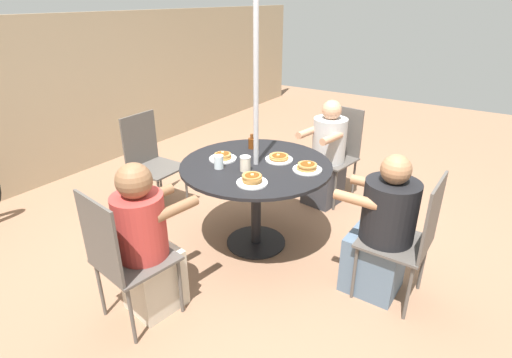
{
  "coord_description": "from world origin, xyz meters",
  "views": [
    {
      "loc": [
        -2.46,
        -1.63,
        1.97
      ],
      "look_at": [
        0.0,
        0.0,
        0.61
      ],
      "focal_mm": 28.0,
      "sensor_mm": 36.0,
      "label": 1
    }
  ],
  "objects_px": {
    "syrup_bottle": "(252,143)",
    "coffee_cup": "(245,164)",
    "patio_table": "(256,177)",
    "patio_chair_west": "(121,254)",
    "pancake_plate_d": "(307,168)",
    "pancake_plate_c": "(279,158)",
    "diner_north": "(382,233)",
    "diner_east": "(326,158)",
    "patio_chair_east": "(337,149)",
    "pancake_plate_a": "(223,157)",
    "pancake_plate_b": "(252,180)",
    "drinking_glass_a": "(219,162)",
    "patio_chair_south": "(150,158)",
    "patio_chair_north": "(410,235)",
    "diner_west": "(147,246)"
  },
  "relations": [
    {
      "from": "coffee_cup",
      "to": "pancake_plate_c",
      "type": "bearing_deg",
      "value": -18.03
    },
    {
      "from": "patio_table",
      "to": "coffee_cup",
      "type": "xyz_separation_m",
      "value": [
        -0.16,
        -0.01,
        0.17
      ]
    },
    {
      "from": "patio_chair_north",
      "to": "pancake_plate_c",
      "type": "xyz_separation_m",
      "value": [
        0.19,
        1.13,
        0.23
      ]
    },
    {
      "from": "patio_chair_west",
      "to": "pancake_plate_d",
      "type": "relative_size",
      "value": 4.22
    },
    {
      "from": "patio_chair_east",
      "to": "syrup_bottle",
      "type": "bearing_deg",
      "value": 74.92
    },
    {
      "from": "pancake_plate_d",
      "to": "diner_west",
      "type": "bearing_deg",
      "value": 154.59
    },
    {
      "from": "diner_north",
      "to": "pancake_plate_d",
      "type": "xyz_separation_m",
      "value": [
        0.13,
        0.66,
        0.29
      ]
    },
    {
      "from": "syrup_bottle",
      "to": "pancake_plate_d",
      "type": "bearing_deg",
      "value": -105.11
    },
    {
      "from": "pancake_plate_a",
      "to": "patio_chair_west",
      "type": "bearing_deg",
      "value": -174.89
    },
    {
      "from": "patio_chair_west",
      "to": "diner_east",
      "type": "bearing_deg",
      "value": 89.86
    },
    {
      "from": "patio_table",
      "to": "patio_chair_west",
      "type": "xyz_separation_m",
      "value": [
        -1.23,
        0.18,
        -0.1
      ]
    },
    {
      "from": "patio_table",
      "to": "diner_north",
      "type": "distance_m",
      "value": 1.07
    },
    {
      "from": "patio_chair_north",
      "to": "coffee_cup",
      "type": "bearing_deg",
      "value": 97.27
    },
    {
      "from": "pancake_plate_c",
      "to": "drinking_glass_a",
      "type": "bearing_deg",
      "value": 142.69
    },
    {
      "from": "pancake_plate_d",
      "to": "coffee_cup",
      "type": "height_order",
      "value": "coffee_cup"
    },
    {
      "from": "drinking_glass_a",
      "to": "pancake_plate_b",
      "type": "bearing_deg",
      "value": -103.3
    },
    {
      "from": "patio_table",
      "to": "pancake_plate_b",
      "type": "height_order",
      "value": "pancake_plate_b"
    },
    {
      "from": "pancake_plate_d",
      "to": "pancake_plate_a",
      "type": "bearing_deg",
      "value": 104.99
    },
    {
      "from": "pancake_plate_c",
      "to": "syrup_bottle",
      "type": "bearing_deg",
      "value": 72.23
    },
    {
      "from": "patio_chair_north",
      "to": "syrup_bottle",
      "type": "distance_m",
      "value": 1.52
    },
    {
      "from": "diner_north",
      "to": "pancake_plate_c",
      "type": "height_order",
      "value": "diner_north"
    },
    {
      "from": "diner_north",
      "to": "diner_east",
      "type": "height_order",
      "value": "diner_east"
    },
    {
      "from": "patio_table",
      "to": "syrup_bottle",
      "type": "xyz_separation_m",
      "value": [
        0.28,
        0.23,
        0.17
      ]
    },
    {
      "from": "patio_chair_west",
      "to": "coffee_cup",
      "type": "bearing_deg",
      "value": 88.48
    },
    {
      "from": "syrup_bottle",
      "to": "coffee_cup",
      "type": "relative_size",
      "value": 1.12
    },
    {
      "from": "patio_chair_east",
      "to": "coffee_cup",
      "type": "height_order",
      "value": "patio_chair_east"
    },
    {
      "from": "drinking_glass_a",
      "to": "pancake_plate_a",
      "type": "bearing_deg",
      "value": 28.81
    },
    {
      "from": "patio_table",
      "to": "patio_chair_west",
      "type": "distance_m",
      "value": 1.25
    },
    {
      "from": "patio_chair_east",
      "to": "pancake_plate_d",
      "type": "distance_m",
      "value": 1.16
    },
    {
      "from": "patio_chair_south",
      "to": "patio_chair_west",
      "type": "bearing_deg",
      "value": 40.67
    },
    {
      "from": "patio_chair_south",
      "to": "syrup_bottle",
      "type": "relative_size",
      "value": 7.3
    },
    {
      "from": "patio_chair_east",
      "to": "syrup_bottle",
      "type": "distance_m",
      "value": 1.07
    },
    {
      "from": "diner_north",
      "to": "patio_chair_east",
      "type": "relative_size",
      "value": 1.12
    },
    {
      "from": "diner_east",
      "to": "pancake_plate_d",
      "type": "xyz_separation_m",
      "value": [
        -0.94,
        -0.24,
        0.28
      ]
    },
    {
      "from": "patio_chair_north",
      "to": "pancake_plate_c",
      "type": "distance_m",
      "value": 1.17
    },
    {
      "from": "patio_chair_south",
      "to": "patio_chair_west",
      "type": "height_order",
      "value": "same"
    },
    {
      "from": "pancake_plate_d",
      "to": "drinking_glass_a",
      "type": "height_order",
      "value": "drinking_glass_a"
    },
    {
      "from": "coffee_cup",
      "to": "pancake_plate_d",
      "type": "bearing_deg",
      "value": -55.72
    },
    {
      "from": "pancake_plate_c",
      "to": "drinking_glass_a",
      "type": "distance_m",
      "value": 0.51
    },
    {
      "from": "syrup_bottle",
      "to": "coffee_cup",
      "type": "bearing_deg",
      "value": -151.62
    },
    {
      "from": "diner_east",
      "to": "pancake_plate_c",
      "type": "relative_size",
      "value": 4.75
    },
    {
      "from": "patio_chair_west",
      "to": "pancake_plate_a",
      "type": "xyz_separation_m",
      "value": [
        1.16,
        0.1,
        0.24
      ]
    },
    {
      "from": "pancake_plate_b",
      "to": "diner_north",
      "type": "bearing_deg",
      "value": -71.09
    },
    {
      "from": "pancake_plate_b",
      "to": "coffee_cup",
      "type": "relative_size",
      "value": 1.94
    },
    {
      "from": "coffee_cup",
      "to": "patio_chair_north",
      "type": "bearing_deg",
      "value": -83.74
    },
    {
      "from": "patio_chair_east",
      "to": "patio_chair_west",
      "type": "relative_size",
      "value": 1.0
    },
    {
      "from": "patio_chair_south",
      "to": "patio_chair_west",
      "type": "xyz_separation_m",
      "value": [
        -1.22,
        -1.06,
        0.0
      ]
    },
    {
      "from": "coffee_cup",
      "to": "diner_east",
      "type": "bearing_deg",
      "value": -7.13
    },
    {
      "from": "patio_chair_south",
      "to": "syrup_bottle",
      "type": "distance_m",
      "value": 1.08
    },
    {
      "from": "patio_chair_north",
      "to": "diner_west",
      "type": "xyz_separation_m",
      "value": [
        -1.03,
        1.39,
        -0.03
      ]
    }
  ]
}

